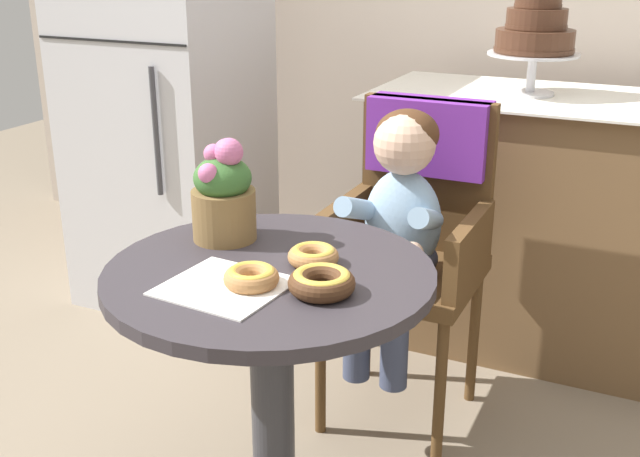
{
  "coord_description": "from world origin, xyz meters",
  "views": [
    {
      "loc": [
        0.75,
        -1.35,
        1.38
      ],
      "look_at": [
        0.05,
        0.15,
        0.77
      ],
      "focal_mm": 43.63,
      "sensor_mm": 36.0,
      "label": 1
    }
  ],
  "objects_px": {
    "donut_mid": "(313,255)",
    "seated_child": "(399,214)",
    "refrigerator": "(166,89)",
    "wicker_chair": "(416,210)",
    "tiered_cake_stand": "(535,33)",
    "flower_vase": "(224,194)",
    "donut_front": "(251,277)",
    "donut_side": "(322,281)",
    "cafe_table": "(272,355)"
  },
  "relations": [
    {
      "from": "cafe_table",
      "to": "donut_front",
      "type": "distance_m",
      "value": 0.25
    },
    {
      "from": "donut_side",
      "to": "flower_vase",
      "type": "height_order",
      "value": "flower_vase"
    },
    {
      "from": "donut_mid",
      "to": "donut_side",
      "type": "relative_size",
      "value": 0.82
    },
    {
      "from": "flower_vase",
      "to": "tiered_cake_stand",
      "type": "relative_size",
      "value": 0.74
    },
    {
      "from": "refrigerator",
      "to": "wicker_chair",
      "type": "bearing_deg",
      "value": -18.16
    },
    {
      "from": "donut_front",
      "to": "donut_mid",
      "type": "height_order",
      "value": "donut_front"
    },
    {
      "from": "wicker_chair",
      "to": "donut_mid",
      "type": "distance_m",
      "value": 0.67
    },
    {
      "from": "seated_child",
      "to": "donut_mid",
      "type": "distance_m",
      "value": 0.51
    },
    {
      "from": "flower_vase",
      "to": "wicker_chair",
      "type": "bearing_deg",
      "value": 65.92
    },
    {
      "from": "tiered_cake_stand",
      "to": "cafe_table",
      "type": "bearing_deg",
      "value": -102.37
    },
    {
      "from": "seated_child",
      "to": "donut_front",
      "type": "distance_m",
      "value": 0.67
    },
    {
      "from": "donut_mid",
      "to": "flower_vase",
      "type": "distance_m",
      "value": 0.28
    },
    {
      "from": "cafe_table",
      "to": "seated_child",
      "type": "distance_m",
      "value": 0.6
    },
    {
      "from": "donut_side",
      "to": "tiered_cake_stand",
      "type": "distance_m",
      "value": 1.42
    },
    {
      "from": "wicker_chair",
      "to": "donut_mid",
      "type": "bearing_deg",
      "value": -87.19
    },
    {
      "from": "tiered_cake_stand",
      "to": "refrigerator",
      "type": "height_order",
      "value": "refrigerator"
    },
    {
      "from": "seated_child",
      "to": "tiered_cake_stand",
      "type": "relative_size",
      "value": 2.16
    },
    {
      "from": "donut_front",
      "to": "flower_vase",
      "type": "relative_size",
      "value": 0.46
    },
    {
      "from": "wicker_chair",
      "to": "flower_vase",
      "type": "distance_m",
      "value": 0.7
    },
    {
      "from": "donut_mid",
      "to": "seated_child",
      "type": "bearing_deg",
      "value": 88.19
    },
    {
      "from": "donut_side",
      "to": "flower_vase",
      "type": "distance_m",
      "value": 0.39
    },
    {
      "from": "seated_child",
      "to": "tiered_cake_stand",
      "type": "xyz_separation_m",
      "value": [
        0.19,
        0.73,
        0.42
      ]
    },
    {
      "from": "refrigerator",
      "to": "flower_vase",
      "type": "bearing_deg",
      "value": -48.6
    },
    {
      "from": "wicker_chair",
      "to": "refrigerator",
      "type": "relative_size",
      "value": 0.56
    },
    {
      "from": "donut_front",
      "to": "tiered_cake_stand",
      "type": "bearing_deg",
      "value": 78.92
    },
    {
      "from": "donut_mid",
      "to": "tiered_cake_stand",
      "type": "distance_m",
      "value": 1.31
    },
    {
      "from": "seated_child",
      "to": "tiered_cake_stand",
      "type": "bearing_deg",
      "value": 75.15
    },
    {
      "from": "cafe_table",
      "to": "refrigerator",
      "type": "distance_m",
      "value": 1.56
    },
    {
      "from": "donut_front",
      "to": "refrigerator",
      "type": "distance_m",
      "value": 1.6
    },
    {
      "from": "donut_front",
      "to": "refrigerator",
      "type": "bearing_deg",
      "value": 131.58
    },
    {
      "from": "seated_child",
      "to": "donut_front",
      "type": "xyz_separation_m",
      "value": [
        -0.08,
        -0.67,
        0.06
      ]
    },
    {
      "from": "donut_mid",
      "to": "tiered_cake_stand",
      "type": "height_order",
      "value": "tiered_cake_stand"
    },
    {
      "from": "donut_side",
      "to": "donut_mid",
      "type": "bearing_deg",
      "value": 122.15
    },
    {
      "from": "seated_child",
      "to": "refrigerator",
      "type": "xyz_separation_m",
      "value": [
        -1.14,
        0.53,
        0.17
      ]
    },
    {
      "from": "tiered_cake_stand",
      "to": "refrigerator",
      "type": "xyz_separation_m",
      "value": [
        -1.33,
        -0.2,
        -0.25
      ]
    },
    {
      "from": "donut_front",
      "to": "donut_mid",
      "type": "relative_size",
      "value": 1.02
    },
    {
      "from": "donut_front",
      "to": "wicker_chair",
      "type": "bearing_deg",
      "value": 84.44
    },
    {
      "from": "cafe_table",
      "to": "refrigerator",
      "type": "relative_size",
      "value": 0.42
    },
    {
      "from": "donut_front",
      "to": "cafe_table",
      "type": "bearing_deg",
      "value": 96.73
    },
    {
      "from": "flower_vase",
      "to": "seated_child",
      "type": "bearing_deg",
      "value": 59.05
    },
    {
      "from": "refrigerator",
      "to": "donut_mid",
      "type": "bearing_deg",
      "value": -42.69
    },
    {
      "from": "donut_mid",
      "to": "tiered_cake_stand",
      "type": "bearing_deg",
      "value": 80.39
    },
    {
      "from": "donut_mid",
      "to": "flower_vase",
      "type": "height_order",
      "value": "flower_vase"
    },
    {
      "from": "cafe_table",
      "to": "flower_vase",
      "type": "xyz_separation_m",
      "value": [
        -0.18,
        0.11,
        0.32
      ]
    },
    {
      "from": "wicker_chair",
      "to": "seated_child",
      "type": "bearing_deg",
      "value": -85.8
    },
    {
      "from": "donut_mid",
      "to": "refrigerator",
      "type": "xyz_separation_m",
      "value": [
        -1.13,
        1.04,
        0.11
      ]
    },
    {
      "from": "cafe_table",
      "to": "wicker_chair",
      "type": "height_order",
      "value": "wicker_chair"
    },
    {
      "from": "donut_front",
      "to": "donut_mid",
      "type": "distance_m",
      "value": 0.17
    },
    {
      "from": "donut_side",
      "to": "cafe_table",
      "type": "bearing_deg",
      "value": 157.51
    },
    {
      "from": "flower_vase",
      "to": "refrigerator",
      "type": "xyz_separation_m",
      "value": [
        -0.87,
        0.99,
        0.02
      ]
    }
  ]
}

